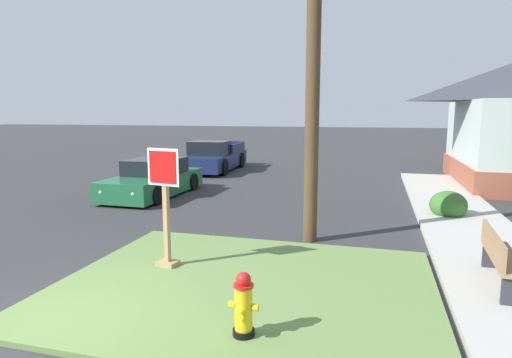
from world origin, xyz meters
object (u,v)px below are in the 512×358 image
object	(u,v)px
manhole_cover	(161,256)
utility_pole	(314,7)
fire_hydrant	(243,306)
street_bench	(500,255)
pickup_truck_navy	(214,158)
parked_sedan_green	(154,180)
stop_sign	(166,211)

from	to	relation	value
manhole_cover	utility_pole	world-z (taller)	utility_pole
fire_hydrant	street_bench	size ratio (longest dim) A/B	0.46
street_bench	utility_pole	world-z (taller)	utility_pole
utility_pole	pickup_truck_navy	bearing A→B (deg)	121.10
pickup_truck_navy	street_bench	xyz separation A→B (m)	(9.57, -12.33, -0.02)
manhole_cover	street_bench	size ratio (longest dim) A/B	0.39
parked_sedan_green	utility_pole	bearing A→B (deg)	-33.19
stop_sign	pickup_truck_navy	distance (m)	13.49
parked_sedan_green	fire_hydrant	bearing A→B (deg)	-55.28
manhole_cover	utility_pole	xyz separation A→B (m)	(2.69, 1.86, 4.95)
parked_sedan_green	utility_pole	size ratio (longest dim) A/B	0.46
stop_sign	parked_sedan_green	xyz separation A→B (m)	(-3.74, 6.37, -0.54)
fire_hydrant	street_bench	bearing A→B (deg)	36.41
manhole_cover	utility_pole	bearing A→B (deg)	34.71
parked_sedan_green	street_bench	bearing A→B (deg)	-32.21
street_bench	utility_pole	bearing A→B (deg)	149.60
fire_hydrant	stop_sign	size ratio (longest dim) A/B	0.39
fire_hydrant	manhole_cover	distance (m)	3.67
manhole_cover	pickup_truck_navy	distance (m)	12.78
street_bench	pickup_truck_navy	bearing A→B (deg)	127.81
parked_sedan_green	utility_pole	distance (m)	8.39
stop_sign	parked_sedan_green	bearing A→B (deg)	120.44
utility_pole	parked_sedan_green	bearing A→B (deg)	146.81
stop_sign	utility_pole	world-z (taller)	utility_pole
stop_sign	manhole_cover	bearing A→B (deg)	127.29
parked_sedan_green	pickup_truck_navy	size ratio (longest dim) A/B	0.85
pickup_truck_navy	fire_hydrant	bearing A→B (deg)	-67.66
parked_sedan_green	pickup_truck_navy	world-z (taller)	pickup_truck_navy
stop_sign	manhole_cover	world-z (taller)	stop_sign
parked_sedan_green	street_bench	world-z (taller)	parked_sedan_green
pickup_truck_navy	utility_pole	world-z (taller)	utility_pole
street_bench	manhole_cover	bearing A→B (deg)	179.31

